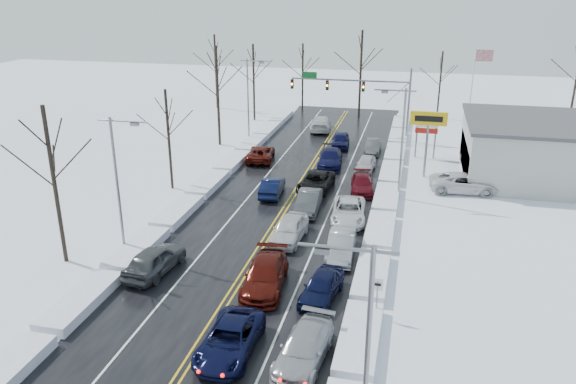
% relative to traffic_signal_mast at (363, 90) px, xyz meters
% --- Properties ---
extents(ground, '(160.00, 160.00, 0.00)m').
position_rel_traffic_signal_mast_xyz_m(ground, '(-3.45, -27.99, -5.48)').
color(ground, white).
rests_on(ground, ground).
extents(road_surface, '(14.00, 84.00, 0.01)m').
position_rel_traffic_signal_mast_xyz_m(road_surface, '(-3.45, -25.99, -5.47)').
color(road_surface, black).
rests_on(road_surface, ground).
extents(snow_bank_left, '(1.91, 72.00, 0.60)m').
position_rel_traffic_signal_mast_xyz_m(snow_bank_left, '(-11.05, -25.99, -5.48)').
color(snow_bank_left, white).
rests_on(snow_bank_left, ground).
extents(snow_bank_right, '(1.91, 72.00, 0.60)m').
position_rel_traffic_signal_mast_xyz_m(snow_bank_right, '(4.15, -25.99, -5.48)').
color(snow_bank_right, white).
rests_on(snow_bank_right, ground).
extents(traffic_signal_mast, '(13.28, 0.39, 8.00)m').
position_rel_traffic_signal_mast_xyz_m(traffic_signal_mast, '(0.00, 0.00, 0.00)').
color(traffic_signal_mast, slate).
rests_on(traffic_signal_mast, ground).
extents(tires_plus_sign, '(3.20, 0.34, 6.00)m').
position_rel_traffic_signal_mast_xyz_m(tires_plus_sign, '(7.05, -12.00, -0.49)').
color(tires_plus_sign, slate).
rests_on(tires_plus_sign, ground).
extents(used_vehicles_sign, '(2.20, 0.22, 4.65)m').
position_rel_traffic_signal_mast_xyz_m(used_vehicles_sign, '(7.05, -5.99, -2.16)').
color(used_vehicles_sign, slate).
rests_on(used_vehicles_sign, ground).
extents(speed_limit_sign, '(0.55, 0.09, 2.35)m').
position_rel_traffic_signal_mast_xyz_m(speed_limit_sign, '(4.75, -35.99, -3.84)').
color(speed_limit_sign, slate).
rests_on(speed_limit_sign, ground).
extents(flagpole, '(1.87, 1.20, 10.00)m').
position_rel_traffic_signal_mast_xyz_m(flagpole, '(11.72, 2.01, 0.45)').
color(flagpole, silver).
rests_on(flagpole, ground).
extents(streetlight_se, '(3.20, 0.25, 9.00)m').
position_rel_traffic_signal_mast_xyz_m(streetlight_se, '(4.85, -45.99, -0.17)').
color(streetlight_se, slate).
rests_on(streetlight_se, ground).
extents(streetlight_ne, '(3.20, 0.25, 9.00)m').
position_rel_traffic_signal_mast_xyz_m(streetlight_ne, '(4.85, -17.99, -0.17)').
color(streetlight_ne, slate).
rests_on(streetlight_ne, ground).
extents(streetlight_sw, '(3.20, 0.25, 9.00)m').
position_rel_traffic_signal_mast_xyz_m(streetlight_sw, '(-11.74, -31.99, -0.17)').
color(streetlight_sw, slate).
rests_on(streetlight_sw, ground).
extents(streetlight_nw, '(3.20, 0.25, 9.00)m').
position_rel_traffic_signal_mast_xyz_m(streetlight_nw, '(-11.74, -3.99, -0.17)').
color(streetlight_nw, slate).
rests_on(streetlight_nw, ground).
extents(tree_left_b, '(4.00, 4.00, 10.00)m').
position_rel_traffic_signal_mast_xyz_m(tree_left_b, '(-14.95, -33.99, 1.51)').
color(tree_left_b, '#2D231C').
rests_on(tree_left_b, ground).
extents(tree_left_c, '(3.40, 3.40, 8.50)m').
position_rel_traffic_signal_mast_xyz_m(tree_left_c, '(-13.95, -19.99, 0.46)').
color(tree_left_c, '#2D231C').
rests_on(tree_left_c, ground).
extents(tree_left_d, '(4.20, 4.20, 10.50)m').
position_rel_traffic_signal_mast_xyz_m(tree_left_d, '(-14.65, -5.99, 1.86)').
color(tree_left_d, '#2D231C').
rests_on(tree_left_d, ground).
extents(tree_left_e, '(3.80, 3.80, 9.50)m').
position_rel_traffic_signal_mast_xyz_m(tree_left_e, '(-14.25, 6.01, 1.16)').
color(tree_left_e, '#2D231C').
rests_on(tree_left_e, ground).
extents(tree_far_a, '(4.00, 4.00, 10.00)m').
position_rel_traffic_signal_mast_xyz_m(tree_far_a, '(-21.45, 12.01, 1.51)').
color(tree_far_a, '#2D231C').
rests_on(tree_far_a, ground).
extents(tree_far_b, '(3.60, 3.60, 9.00)m').
position_rel_traffic_signal_mast_xyz_m(tree_far_b, '(-9.45, 13.01, 0.81)').
color(tree_far_b, '#2D231C').
rests_on(tree_far_b, ground).
extents(tree_far_c, '(4.40, 4.40, 11.00)m').
position_rel_traffic_signal_mast_xyz_m(tree_far_c, '(-1.45, 11.01, 2.21)').
color(tree_far_c, '#2D231C').
rests_on(tree_far_c, ground).
extents(tree_far_d, '(3.40, 3.40, 8.50)m').
position_rel_traffic_signal_mast_xyz_m(tree_far_d, '(8.55, 12.51, 0.46)').
color(tree_far_d, '#2D231C').
rests_on(tree_far_d, ground).
extents(queued_car_2, '(2.40, 5.18, 1.44)m').
position_rel_traffic_signal_mast_xyz_m(queued_car_2, '(-1.78, -40.55, -5.48)').
color(queued_car_2, black).
rests_on(queued_car_2, ground).
extents(queued_car_3, '(2.73, 5.70, 1.60)m').
position_rel_traffic_signal_mast_xyz_m(queued_car_3, '(-1.75, -34.34, -5.48)').
color(queued_car_3, '#450E09').
rests_on(queued_car_3, ground).
extents(queued_car_4, '(2.16, 4.86, 1.63)m').
position_rel_traffic_signal_mast_xyz_m(queued_car_4, '(-1.85, -27.75, -5.48)').
color(queued_car_4, silver).
rests_on(queued_car_4, ground).
extents(queued_car_5, '(1.83, 4.74, 1.54)m').
position_rel_traffic_signal_mast_xyz_m(queued_car_5, '(-1.58, -22.36, -5.48)').
color(queued_car_5, '#3F4244').
rests_on(queued_car_5, ground).
extents(queued_car_6, '(2.78, 5.43, 1.47)m').
position_rel_traffic_signal_mast_xyz_m(queued_car_6, '(-1.87, -17.62, -5.48)').
color(queued_car_6, black).
rests_on(queued_car_6, ground).
extents(queued_car_7, '(2.68, 5.57, 1.56)m').
position_rel_traffic_signal_mast_xyz_m(queued_car_7, '(-1.74, -10.74, -5.48)').
color(queued_car_7, black).
rests_on(queued_car_7, ground).
extents(queued_car_8, '(2.14, 4.62, 1.53)m').
position_rel_traffic_signal_mast_xyz_m(queued_car_8, '(-1.72, -4.02, -5.48)').
color(queued_car_8, black).
rests_on(queued_car_8, ground).
extents(queued_car_11, '(2.52, 5.15, 1.44)m').
position_rel_traffic_signal_mast_xyz_m(queued_car_11, '(1.79, -40.39, -5.48)').
color(queued_car_11, '#9A9CA1').
rests_on(queued_car_11, ground).
extents(queued_car_12, '(2.32, 4.52, 1.47)m').
position_rel_traffic_signal_mast_xyz_m(queued_car_12, '(1.62, -34.72, -5.48)').
color(queued_car_12, black).
rests_on(queued_car_12, ground).
extents(queued_car_13, '(1.84, 4.77, 1.55)m').
position_rel_traffic_signal_mast_xyz_m(queued_car_13, '(1.95, -29.38, -5.48)').
color(queued_car_13, gray).
rests_on(queued_car_13, ground).
extents(queued_car_14, '(2.95, 5.51, 1.47)m').
position_rel_traffic_signal_mast_xyz_m(queued_car_14, '(1.65, -23.44, -5.48)').
color(queued_car_14, silver).
rests_on(queued_car_14, ground).
extents(queued_car_15, '(2.39, 4.78, 1.33)m').
position_rel_traffic_signal_mast_xyz_m(queued_car_15, '(1.98, -17.07, -5.48)').
color(queued_car_15, '#4F0A12').
rests_on(queued_car_15, ground).
extents(queued_car_16, '(1.84, 4.08, 1.36)m').
position_rel_traffic_signal_mast_xyz_m(queued_car_16, '(1.69, -11.43, -5.48)').
color(queued_car_16, silver).
rests_on(queued_car_16, ground).
extents(queued_car_17, '(1.50, 4.22, 1.39)m').
position_rel_traffic_signal_mast_xyz_m(queued_car_17, '(1.86, -5.35, -5.48)').
color(queued_car_17, '#434548').
rests_on(queued_car_17, ground).
extents(oncoming_car_0, '(1.89, 4.56, 1.47)m').
position_rel_traffic_signal_mast_xyz_m(oncoming_car_0, '(-5.18, -19.62, -5.48)').
color(oncoming_car_0, black).
rests_on(oncoming_car_0, ground).
extents(oncoming_car_1, '(3.07, 5.45, 1.44)m').
position_rel_traffic_signal_mast_xyz_m(oncoming_car_1, '(-8.74, -10.52, -5.48)').
color(oncoming_car_1, '#50110A').
rests_on(oncoming_car_1, ground).
extents(oncoming_car_2, '(3.13, 6.11, 1.70)m').
position_rel_traffic_signal_mast_xyz_m(oncoming_car_2, '(-5.10, 2.77, -5.48)').
color(oncoming_car_2, silver).
rests_on(oncoming_car_2, ground).
extents(oncoming_car_3, '(2.52, 5.15, 1.69)m').
position_rel_traffic_signal_mast_xyz_m(oncoming_car_3, '(-8.76, -34.07, -5.48)').
color(oncoming_car_3, '#414447').
rests_on(oncoming_car_3, ground).
extents(parked_car_0, '(5.96, 3.15, 1.60)m').
position_rel_traffic_signal_mast_xyz_m(parked_car_0, '(10.36, -15.24, -5.48)').
color(parked_car_0, silver).
rests_on(parked_car_0, ground).
extents(parked_car_1, '(2.21, 5.06, 1.45)m').
position_rel_traffic_signal_mast_xyz_m(parked_car_1, '(13.51, -10.79, -5.48)').
color(parked_car_1, '#3D3F42').
rests_on(parked_car_1, ground).
extents(parked_car_2, '(1.97, 4.42, 1.48)m').
position_rel_traffic_signal_mast_xyz_m(parked_car_2, '(11.43, -7.46, -5.48)').
color(parked_car_2, '#989A9F').
rests_on(parked_car_2, ground).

